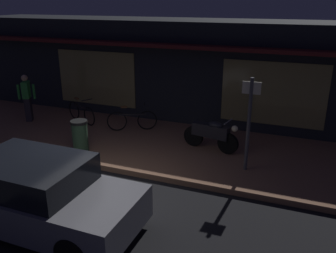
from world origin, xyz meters
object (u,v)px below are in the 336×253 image
at_px(bicycle_extra, 132,120).
at_px(motorcycle, 212,134).
at_px(person_photographer, 27,97).
at_px(sign_post, 249,119).
at_px(parked_car_near, 36,194).
at_px(trash_bin, 80,136).
at_px(bicycle_parked, 81,112).

bearing_deg(bicycle_extra, motorcycle, -12.23).
xyz_separation_m(bicycle_extra, person_photographer, (-3.89, -0.46, 0.52)).
bearing_deg(sign_post, motorcycle, 141.15).
bearing_deg(parked_car_near, bicycle_extra, 96.29).
relative_size(motorcycle, parked_car_near, 0.41).
bearing_deg(parked_car_near, trash_bin, 110.22).
bearing_deg(motorcycle, sign_post, -38.85).
height_order(person_photographer, parked_car_near, person_photographer).
relative_size(trash_bin, parked_car_near, 0.23).
relative_size(motorcycle, trash_bin, 1.82).
height_order(bicycle_parked, trash_bin, trash_bin).
distance_m(trash_bin, parked_car_near, 3.35).
bearing_deg(sign_post, trash_bin, -173.10).
xyz_separation_m(motorcycle, bicycle_extra, (-2.88, 0.62, -0.14)).
relative_size(bicycle_extra, parked_car_near, 0.36).
distance_m(motorcycle, trash_bin, 3.76).
distance_m(motorcycle, person_photographer, 6.78).
distance_m(bicycle_parked, sign_post, 6.38).
bearing_deg(motorcycle, bicycle_extra, 167.77).
relative_size(sign_post, trash_bin, 2.58).
xyz_separation_m(bicycle_parked, trash_bin, (1.47, -2.21, 0.11)).
bearing_deg(motorcycle, parked_car_near, -116.38).
relative_size(person_photographer, parked_car_near, 0.41).
bearing_deg(trash_bin, bicycle_parked, 123.63).
bearing_deg(person_photographer, bicycle_parked, 16.80).
xyz_separation_m(bicycle_parked, bicycle_extra, (2.05, -0.10, 0.00)).
relative_size(bicycle_parked, trash_bin, 1.64).
height_order(trash_bin, parked_car_near, parked_car_near).
bearing_deg(person_photographer, parked_car_near, -47.02).
bearing_deg(sign_post, bicycle_extra, 158.92).
relative_size(motorcycle, person_photographer, 1.01).
distance_m(person_photographer, sign_post, 8.02).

